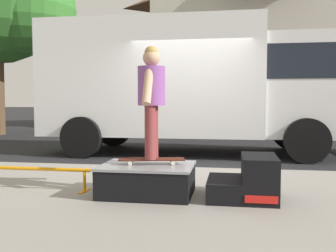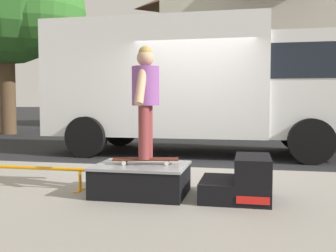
# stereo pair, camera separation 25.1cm
# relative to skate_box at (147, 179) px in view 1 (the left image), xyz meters

# --- Properties ---
(ground_plane) EXTENTS (140.00, 140.00, 0.00)m
(ground_plane) POSITION_rel_skate_box_xyz_m (0.13, 2.52, -0.31)
(ground_plane) COLOR black
(sidewalk_slab) EXTENTS (50.00, 5.00, 0.12)m
(sidewalk_slab) POSITION_rel_skate_box_xyz_m (0.13, -0.48, -0.25)
(sidewalk_slab) COLOR gray
(sidewalk_slab) RESTS_ON ground
(skate_box) EXTENTS (1.09, 0.83, 0.36)m
(skate_box) POSITION_rel_skate_box_xyz_m (0.00, 0.00, 0.00)
(skate_box) COLOR black
(skate_box) RESTS_ON sidewalk_slab
(kicker_ramp) EXTENTS (0.77, 0.76, 0.50)m
(kicker_ramp) POSITION_rel_skate_box_xyz_m (1.18, -0.00, 0.01)
(kicker_ramp) COLOR black
(kicker_ramp) RESTS_ON sidewalk_slab
(grind_rail) EXTENTS (1.70, 0.28, 0.29)m
(grind_rail) POSITION_rel_skate_box_xyz_m (-1.57, 0.04, 0.02)
(grind_rail) COLOR orange
(grind_rail) RESTS_ON sidewalk_slab
(skateboard) EXTENTS (0.80, 0.35, 0.07)m
(skateboard) POSITION_rel_skate_box_xyz_m (0.05, 0.03, 0.22)
(skateboard) COLOR #4C1E14
(skateboard) RESTS_ON skate_box
(skater_kid) EXTENTS (0.32, 0.68, 1.33)m
(skater_kid) POSITION_rel_skate_box_xyz_m (0.05, 0.03, 1.02)
(skater_kid) COLOR brown
(skater_kid) RESTS_ON skateboard
(box_truck) EXTENTS (6.91, 2.63, 3.05)m
(box_truck) POSITION_rel_skate_box_xyz_m (0.13, 4.72, 1.39)
(box_truck) COLOR white
(box_truck) RESTS_ON ground
(house_behind) EXTENTS (9.54, 8.22, 8.40)m
(house_behind) POSITION_rel_skate_box_xyz_m (2.07, 15.27, 3.93)
(house_behind) COLOR beige
(house_behind) RESTS_ON ground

